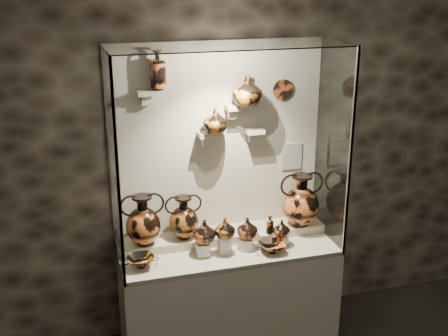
# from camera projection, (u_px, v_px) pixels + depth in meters

# --- Properties ---
(wall_back) EXTENTS (5.00, 0.02, 3.20)m
(wall_back) POSITION_uv_depth(u_px,v_px,m) (217.00, 143.00, 4.42)
(wall_back) COLOR black
(wall_back) RESTS_ON ground
(plinth) EXTENTS (1.70, 0.60, 0.80)m
(plinth) POSITION_uv_depth(u_px,v_px,m) (228.00, 296.00, 4.53)
(plinth) COLOR beige
(plinth) RESTS_ON floor
(front_tier) EXTENTS (1.68, 0.58, 0.03)m
(front_tier) POSITION_uv_depth(u_px,v_px,m) (228.00, 250.00, 4.39)
(front_tier) COLOR beige
(front_tier) RESTS_ON plinth
(rear_tier) EXTENTS (1.70, 0.25, 0.10)m
(rear_tier) POSITION_uv_depth(u_px,v_px,m) (222.00, 237.00, 4.54)
(rear_tier) COLOR beige
(rear_tier) RESTS_ON plinth
(back_panel) EXTENTS (1.70, 0.03, 1.60)m
(back_panel) POSITION_uv_depth(u_px,v_px,m) (217.00, 143.00, 4.42)
(back_panel) COLOR beige
(back_panel) RESTS_ON plinth
(glass_front) EXTENTS (1.70, 0.01, 1.60)m
(glass_front) POSITION_uv_depth(u_px,v_px,m) (241.00, 168.00, 3.86)
(glass_front) COLOR white
(glass_front) RESTS_ON plinth
(glass_left) EXTENTS (0.01, 0.60, 1.60)m
(glass_left) POSITION_uv_depth(u_px,v_px,m) (113.00, 165.00, 3.91)
(glass_left) COLOR white
(glass_left) RESTS_ON plinth
(glass_right) EXTENTS (0.01, 0.60, 1.60)m
(glass_right) POSITION_uv_depth(u_px,v_px,m) (333.00, 146.00, 4.36)
(glass_right) COLOR white
(glass_right) RESTS_ON plinth
(glass_top) EXTENTS (1.70, 0.60, 0.01)m
(glass_top) POSITION_uv_depth(u_px,v_px,m) (229.00, 45.00, 3.87)
(glass_top) COLOR white
(glass_top) RESTS_ON back_panel
(frame_post_left) EXTENTS (0.02, 0.02, 1.60)m
(frame_post_left) POSITION_uv_depth(u_px,v_px,m) (118.00, 179.00, 3.65)
(frame_post_left) COLOR gray
(frame_post_left) RESTS_ON plinth
(frame_post_right) EXTENTS (0.02, 0.02, 1.60)m
(frame_post_right) POSITION_uv_depth(u_px,v_px,m) (350.00, 157.00, 4.09)
(frame_post_right) COLOR gray
(frame_post_right) RESTS_ON plinth
(pedestal_a) EXTENTS (0.09, 0.09, 0.10)m
(pedestal_a) POSITION_uv_depth(u_px,v_px,m) (203.00, 249.00, 4.26)
(pedestal_a) COLOR silver
(pedestal_a) RESTS_ON front_tier
(pedestal_b) EXTENTS (0.09, 0.09, 0.13)m
(pedestal_b) POSITION_uv_depth(u_px,v_px,m) (224.00, 245.00, 4.30)
(pedestal_b) COLOR silver
(pedestal_b) RESTS_ON front_tier
(pedestal_c) EXTENTS (0.09, 0.09, 0.09)m
(pedestal_c) POSITION_uv_depth(u_px,v_px,m) (245.00, 244.00, 4.36)
(pedestal_c) COLOR silver
(pedestal_c) RESTS_ON front_tier
(pedestal_d) EXTENTS (0.09, 0.09, 0.12)m
(pedestal_d) POSITION_uv_depth(u_px,v_px,m) (265.00, 240.00, 4.39)
(pedestal_d) COLOR silver
(pedestal_d) RESTS_ON front_tier
(pedestal_e) EXTENTS (0.09, 0.09, 0.08)m
(pedestal_e) POSITION_uv_depth(u_px,v_px,m) (281.00, 240.00, 4.44)
(pedestal_e) COLOR silver
(pedestal_e) RESTS_ON front_tier
(bracket_ul) EXTENTS (0.14, 0.12, 0.04)m
(bracket_ul) POSITION_uv_depth(u_px,v_px,m) (147.00, 93.00, 4.06)
(bracket_ul) COLOR beige
(bracket_ul) RESTS_ON back_panel
(bracket_ca) EXTENTS (0.14, 0.12, 0.04)m
(bracket_ca) POSITION_uv_depth(u_px,v_px,m) (207.00, 135.00, 4.29)
(bracket_ca) COLOR beige
(bracket_ca) RESTS_ON back_panel
(bracket_cb) EXTENTS (0.10, 0.12, 0.04)m
(bracket_cb) POSITION_uv_depth(u_px,v_px,m) (232.00, 107.00, 4.28)
(bracket_cb) COLOR beige
(bracket_cb) RESTS_ON back_panel
(bracket_cc) EXTENTS (0.14, 0.12, 0.04)m
(bracket_cc) POSITION_uv_depth(u_px,v_px,m) (254.00, 131.00, 4.39)
(bracket_cc) COLOR beige
(bracket_cc) RESTS_ON back_panel
(amphora_left) EXTENTS (0.42, 0.42, 0.40)m
(amphora_left) POSITION_uv_depth(u_px,v_px,m) (143.00, 220.00, 4.24)
(amphora_left) COLOR #CE5F27
(amphora_left) RESTS_ON rear_tier
(amphora_mid) EXTENTS (0.36, 0.36, 0.35)m
(amphora_mid) POSITION_uv_depth(u_px,v_px,m) (184.00, 217.00, 4.36)
(amphora_mid) COLOR #A45A1C
(amphora_mid) RESTS_ON rear_tier
(amphora_right) EXTENTS (0.38, 0.38, 0.44)m
(amphora_right) POSITION_uv_depth(u_px,v_px,m) (301.00, 200.00, 4.56)
(amphora_right) COLOR #CE5F27
(amphora_right) RESTS_ON rear_tier
(jug_a) EXTENTS (0.19, 0.19, 0.18)m
(jug_a) POSITION_uv_depth(u_px,v_px,m) (204.00, 231.00, 4.24)
(jug_a) COLOR #CE5F27
(jug_a) RESTS_ON pedestal_a
(jug_b) EXTENTS (0.20, 0.20, 0.16)m
(jug_b) POSITION_uv_depth(u_px,v_px,m) (225.00, 228.00, 4.24)
(jug_b) COLOR #A45A1C
(jug_b) RESTS_ON pedestal_b
(jug_c) EXTENTS (0.19, 0.19, 0.17)m
(jug_c) POSITION_uv_depth(u_px,v_px,m) (247.00, 228.00, 4.33)
(jug_c) COLOR #CE5F27
(jug_c) RESTS_ON pedestal_c
(jug_e) EXTENTS (0.18, 0.18, 0.14)m
(jug_e) POSITION_uv_depth(u_px,v_px,m) (281.00, 228.00, 4.39)
(jug_e) COLOR #CE5F27
(jug_e) RESTS_ON pedestal_e
(lekythos_small) EXTENTS (0.09, 0.09, 0.16)m
(lekythos_small) POSITION_uv_depth(u_px,v_px,m) (270.00, 224.00, 4.34)
(lekythos_small) COLOR #A45A1C
(lekythos_small) RESTS_ON pedestal_d
(kylix_left) EXTENTS (0.30, 0.26, 0.10)m
(kylix_left) POSITION_uv_depth(u_px,v_px,m) (141.00, 261.00, 4.09)
(kylix_left) COLOR #A45A1C
(kylix_left) RESTS_ON front_tier
(kylix_right) EXTENTS (0.31, 0.29, 0.10)m
(kylix_right) POSITION_uv_depth(u_px,v_px,m) (272.00, 247.00, 4.31)
(kylix_right) COLOR #CE5F27
(kylix_right) RESTS_ON front_tier
(lekythos_tall) EXTENTS (0.15, 0.15, 0.32)m
(lekythos_tall) POSITION_uv_depth(u_px,v_px,m) (158.00, 68.00, 4.01)
(lekythos_tall) COLOR #CE5F27
(lekythos_tall) RESTS_ON bracket_ul
(ovoid_vase_a) EXTENTS (0.25, 0.25, 0.20)m
(ovoid_vase_a) POSITION_uv_depth(u_px,v_px,m) (215.00, 121.00, 4.23)
(ovoid_vase_a) COLOR #A45A1C
(ovoid_vase_a) RESTS_ON bracket_ca
(ovoid_vase_b) EXTENTS (0.27, 0.27, 0.24)m
(ovoid_vase_b) POSITION_uv_depth(u_px,v_px,m) (247.00, 90.00, 4.20)
(ovoid_vase_b) COLOR #A45A1C
(ovoid_vase_b) RESTS_ON bracket_cb
(wall_plate) EXTENTS (0.17, 0.02, 0.17)m
(wall_plate) POSITION_uv_depth(u_px,v_px,m) (283.00, 90.00, 4.40)
(wall_plate) COLOR #923E1C
(wall_plate) RESTS_ON back_panel
(info_placard) EXTENTS (0.17, 0.01, 0.22)m
(info_placard) POSITION_uv_depth(u_px,v_px,m) (292.00, 156.00, 4.62)
(info_placard) COLOR beige
(info_placard) RESTS_ON back_panel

